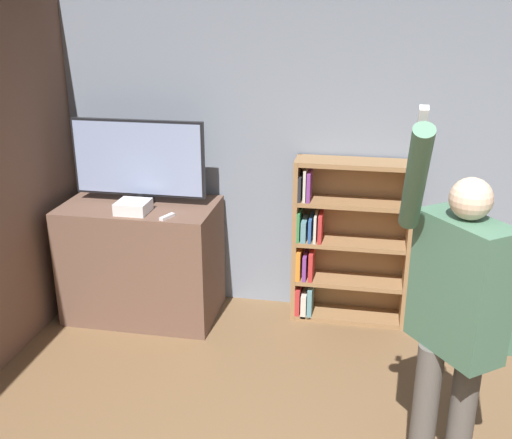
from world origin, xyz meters
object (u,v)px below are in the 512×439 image
game_console (133,207)px  television (138,160)px  bookshelf (342,243)px  person (456,316)px

game_console → television: bearing=97.1°
game_console → bookshelf: (1.56, 0.43, -0.35)m
person → game_console: bearing=-159.6°
television → game_console: 0.38m
bookshelf → person: 1.96m
game_console → bookshelf: bearing=15.3°
television → person: person is taller
game_console → bookshelf: bookshelf is taller
bookshelf → person: size_ratio=0.64×
television → bookshelf: television is taller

